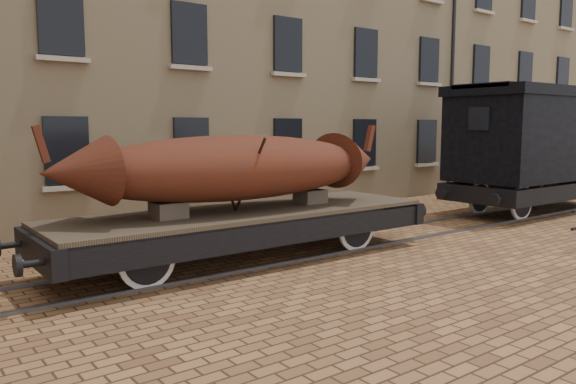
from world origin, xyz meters
TOP-DOWN VIEW (x-y plane):
  - ground at (0.00, 0.00)m, footprint 90.00×90.00m
  - warehouse_cream at (3.00, 9.99)m, footprint 40.00×10.19m
  - rail_track at (0.00, 0.00)m, footprint 30.00×1.52m
  - flatcar_wagon at (-3.85, -0.00)m, footprint 9.17×2.49m
  - iron_boat at (-4.10, 0.00)m, footprint 7.57×2.37m
  - goods_van at (7.57, -0.00)m, footprint 7.79×2.84m

SIDE VIEW (x-z plane):
  - ground at x=0.00m, z-range 0.00..0.00m
  - rail_track at x=0.00m, z-range 0.00..0.06m
  - flatcar_wagon at x=-3.85m, z-range 0.17..1.56m
  - iron_boat at x=-4.10m, z-range 1.09..2.86m
  - goods_van at x=7.57m, z-range 0.51..4.54m
  - warehouse_cream at x=3.00m, z-range 0.00..14.00m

